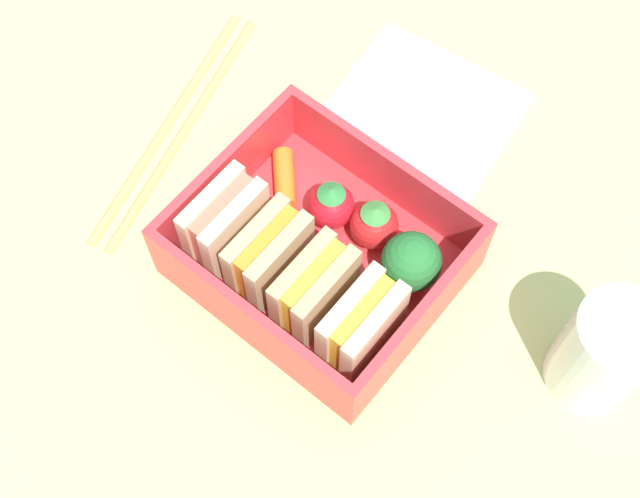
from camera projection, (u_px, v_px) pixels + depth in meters
ground_plane at (320, 274)px, 58.09cm from camera, size 120.00×120.00×2.00cm
bento_tray at (320, 263)px, 56.65cm from camera, size 15.93×13.66×1.20cm
bento_rim at (320, 244)px, 54.14cm from camera, size 15.93×13.66×4.40cm
sandwich_left at (362, 325)px, 51.41cm from camera, size 2.72×5.34×5.19cm
sandwich_center_left at (315, 289)px, 52.39cm from camera, size 2.72×5.34×5.19cm
sandwich_center at (269, 255)px, 53.37cm from camera, size 2.72×5.34×5.19cm
sandwich_center_right at (225, 222)px, 54.34cm from camera, size 2.72×5.34×5.19cm
broccoli_floret at (411, 262)px, 52.94cm from camera, size 3.70×3.70×4.71cm
strawberry_left at (374, 224)px, 55.33cm from camera, size 3.07×3.07×3.67cm
strawberry_far_left at (331, 205)px, 55.97cm from camera, size 3.01×3.01×3.61cm
carrot_stick_far_left at (284, 178)px, 57.90cm from camera, size 3.73×3.84×1.38cm
chopstick_pair at (176, 125)px, 61.56cm from camera, size 7.13×20.54×0.70cm
drinking_glass at (604, 353)px, 50.43cm from camera, size 5.18×5.18×8.05cm
folded_napkin at (425, 108)px, 62.36cm from camera, size 13.43×11.81×0.40cm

